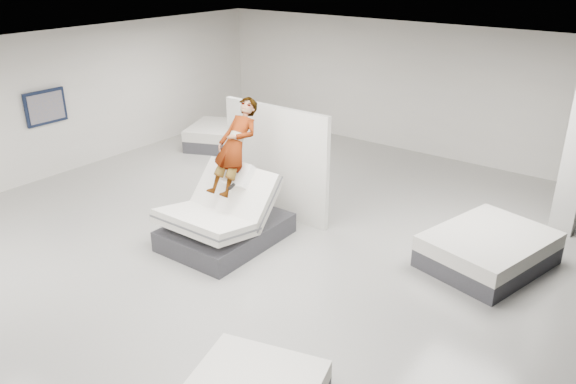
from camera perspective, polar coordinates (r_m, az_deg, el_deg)
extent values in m
plane|color=#A6A39D|center=(9.36, -5.35, -7.23)|extent=(14.00, 14.00, 0.00)
plane|color=#29292B|center=(8.22, -6.19, 12.37)|extent=(14.00, 14.00, 0.00)
cube|color=white|center=(14.37, 13.67, 10.01)|extent=(12.00, 0.04, 3.20)
cube|color=white|center=(13.32, -25.38, 7.40)|extent=(0.04, 14.00, 3.20)
cube|color=#3C3C42|center=(9.98, -6.29, -4.05)|extent=(1.58, 2.09, 0.36)
cube|color=white|center=(9.88, -5.43, -0.17)|extent=(1.57, 0.88, 0.92)
cube|color=#5D5D62|center=(9.88, -5.43, -0.17)|extent=(1.59, 0.75, 0.81)
cube|color=white|center=(9.49, -8.37, -3.02)|extent=(1.57, 1.08, 0.42)
cube|color=#5D5D62|center=(9.49, -8.37, -3.02)|extent=(1.59, 1.06, 0.23)
cube|color=white|center=(9.79, -5.23, 1.87)|extent=(0.57, 0.39, 0.41)
imported|color=slate|center=(9.71, -5.40, 2.70)|extent=(0.66, 1.72, 1.29)
cube|color=black|center=(9.41, -5.75, 0.56)|extent=(0.05, 0.14, 0.08)
cube|color=silver|center=(10.62, -1.24, 3.10)|extent=(2.37, 0.13, 2.15)
cube|color=#3C3C42|center=(9.78, 19.58, -6.17)|extent=(1.96, 2.32, 0.30)
cube|color=white|center=(9.65, 19.80, -4.74)|extent=(1.96, 2.32, 0.25)
cube|color=#3C3C42|center=(14.82, -5.81, 5.14)|extent=(2.51, 2.24, 0.31)
cube|color=white|center=(14.74, -5.85, 6.19)|extent=(2.51, 2.24, 0.26)
cube|color=black|center=(13.49, -23.41, 7.92)|extent=(0.05, 0.95, 0.75)
cube|color=#8F795F|center=(13.47, -23.35, 7.90)|extent=(0.02, 0.82, 0.62)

